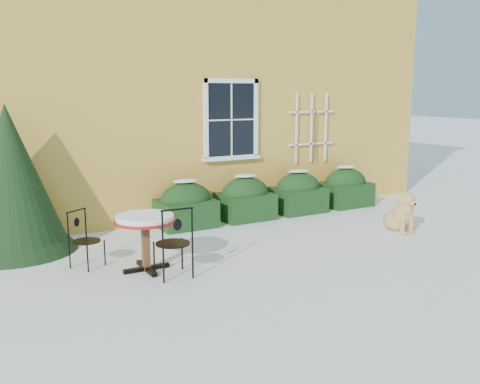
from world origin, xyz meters
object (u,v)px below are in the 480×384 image
bistro_table (145,224)px  dog (401,215)px  patio_chair_far (85,239)px  patio_chair_near (174,242)px  evergreen_shrub (11,193)px

bistro_table → dog: size_ratio=1.06×
patio_chair_far → dog: 5.60m
bistro_table → dog: 4.84m
patio_chair_near → patio_chair_far: 1.43m
evergreen_shrub → dog: evergreen_shrub is taller
bistro_table → patio_chair_near: bearing=-62.0°
patio_chair_far → bistro_table: bearing=-72.4°
evergreen_shrub → bistro_table: bearing=-52.1°
patio_chair_far → evergreen_shrub: bearing=88.3°
bistro_table → patio_chair_far: size_ratio=1.05×
patio_chair_far → patio_chair_near: bearing=-80.2°
bistro_table → patio_chair_far: bearing=140.0°
bistro_table → patio_chair_far: (-0.72, 0.60, -0.26)m
patio_chair_near → dog: patio_chair_near is taller
evergreen_shrub → bistro_table: 2.48m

